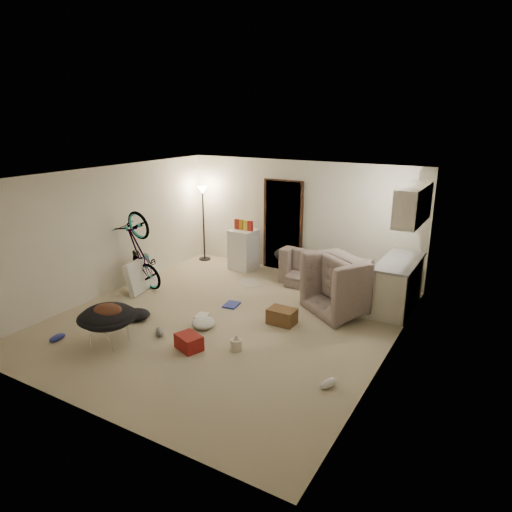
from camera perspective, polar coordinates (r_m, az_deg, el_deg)
The scene contains 37 objects.
floor at distance 8.06m, azimuth -3.71°, elevation -8.01°, with size 5.50×6.00×0.02m, color #BDB091.
ceiling at distance 7.35m, azimuth -4.09°, elevation 10.07°, with size 5.50×6.00×0.02m, color white.
wall_back at distance 10.17m, azimuth 5.59°, elevation 4.79°, with size 5.50×0.02×2.50m, color white.
wall_front at distance 5.53m, azimuth -21.60°, elevation -7.13°, with size 5.50×0.02×2.50m, color white.
wall_left at distance 9.39m, azimuth -18.07°, elevation 2.97°, with size 0.02×6.00×2.50m, color white.
wall_right at distance 6.56m, azimuth 16.63°, elevation -2.84°, with size 0.02×6.00×2.50m, color white.
doorway at distance 10.35m, azimuth 3.45°, elevation 3.75°, with size 0.85×0.10×2.04m, color black.
door_trim at distance 10.33m, azimuth 3.37°, elevation 3.72°, with size 0.97×0.04×2.10m, color #382013.
floor_lamp at distance 11.05m, azimuth -6.64°, elevation 6.05°, with size 0.28×0.28×1.81m.
kitchen_counter at distance 8.74m, azimuth 17.26°, elevation -3.54°, with size 0.60×1.50×0.88m, color beige.
counter_top at distance 8.59m, azimuth 17.53°, elevation -0.67°, with size 0.64×1.54×0.04m, color gray.
kitchen_uppers at distance 8.32m, azimuth 19.05°, elevation 6.10°, with size 0.38×1.40×0.65m, color beige.
sofa at distance 9.60m, azimuth 8.98°, elevation -2.12°, with size 1.92×0.75×0.56m, color #373D36.
armchair at distance 8.47m, azimuth 12.00°, elevation -4.15°, with size 1.19×1.04×0.77m, color #373D36.
bicycle at distance 9.53m, azimuth -14.13°, elevation -1.53°, with size 0.59×1.70×0.89m, color black.
book_asset at distance 8.15m, azimuth -16.23°, elevation -8.25°, with size 0.17×0.23×0.02m, color maroon.
mini_fridge at distance 10.52m, azimuth -1.58°, elevation 0.84°, with size 0.54×0.54×0.92m, color white.
snack_box_0 at distance 10.47m, azimuth -2.40°, elevation 3.81°, with size 0.10×0.07×0.30m, color maroon.
snack_box_1 at distance 10.41m, azimuth -1.84°, elevation 3.73°, with size 0.10×0.07×0.30m, color #B77616.
snack_box_2 at distance 10.35m, azimuth -1.27°, elevation 3.66°, with size 0.10×0.07×0.30m, color yellow.
snack_box_3 at distance 10.29m, azimuth -0.70°, elevation 3.58°, with size 0.10×0.07×0.30m, color maroon.
saucer_chair at distance 7.43m, azimuth -18.02°, elevation -7.82°, with size 0.90×0.90×0.64m.
hoodie at distance 7.30m, azimuth -18.06°, elevation -6.60°, with size 0.48×0.40×0.22m, color #522B1C.
sofa_drape at distance 9.87m, azimuth 3.92°, elevation 0.19°, with size 0.56×0.46×0.28m, color black.
tv_box at distance 9.57m, azimuth -14.02°, elevation -2.21°, with size 0.12×0.98×0.64m, color silver.
drink_case_a at distance 7.87m, azimuth 3.26°, elevation -7.52°, with size 0.46×0.33×0.26m, color brown.
drink_case_b at distance 7.13m, azimuth -8.38°, elevation -10.59°, with size 0.40×0.29×0.23m, color maroon.
juicer at distance 7.03m, azimuth -2.48°, elevation -10.93°, with size 0.18×0.18×0.25m.
newspaper at distance 9.72m, azimuth -0.81°, elevation -3.38°, with size 0.39×0.52×0.01m, color #B3AFA5.
book_blue at distance 8.61m, azimuth -3.08°, elevation -6.11°, with size 0.25×0.33×0.03m, color #2B369B.
book_white at distance 8.22m, azimuth -6.77°, elevation -7.41°, with size 0.21×0.27×0.02m, color silver.
shoe_0 at distance 9.89m, azimuth 7.13°, elevation -2.84°, with size 0.30×0.12×0.11m, color #2B369B.
shoe_2 at distance 7.97m, azimuth -23.59°, elevation -9.33°, with size 0.28×0.11×0.10m, color #2B369B.
shoe_3 at distance 7.66m, azimuth -11.95°, elevation -9.24°, with size 0.29×0.12×0.11m, color slate.
shoe_4 at distance 6.27m, azimuth 9.00°, elevation -15.45°, with size 0.30×0.12×0.11m, color white.
clothes_lump_a at distance 8.31m, azimuth -14.74°, elevation -7.08°, with size 0.50×0.43×0.16m, color black.
clothes_lump_c at distance 7.81m, azimuth -6.58°, elevation -8.27°, with size 0.46×0.40×0.14m, color silver.
Camera 1 is at (4.08, -6.05, 3.41)m, focal length 32.00 mm.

